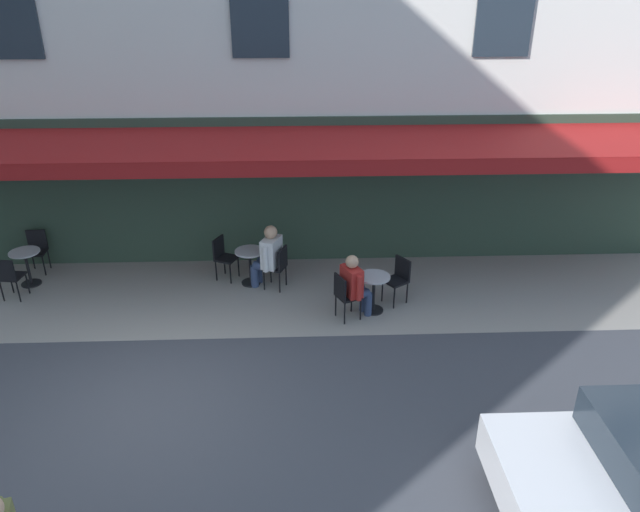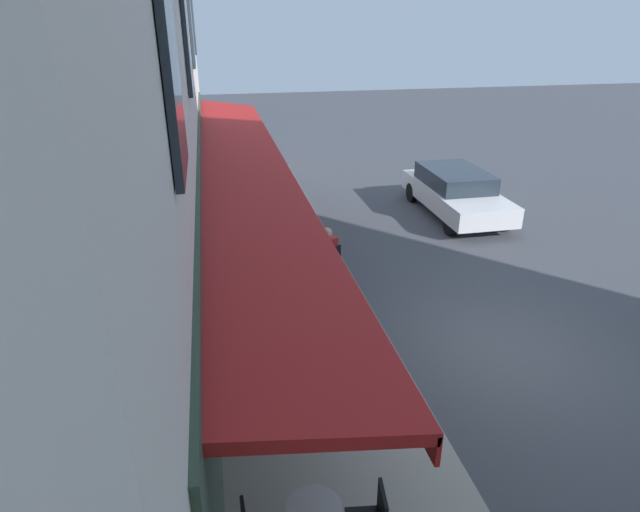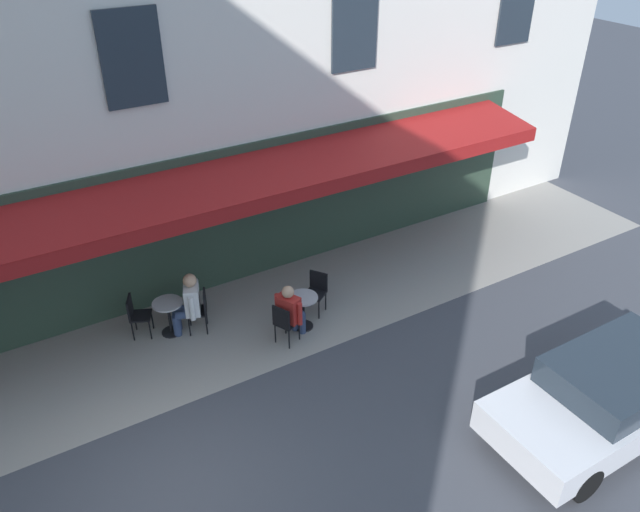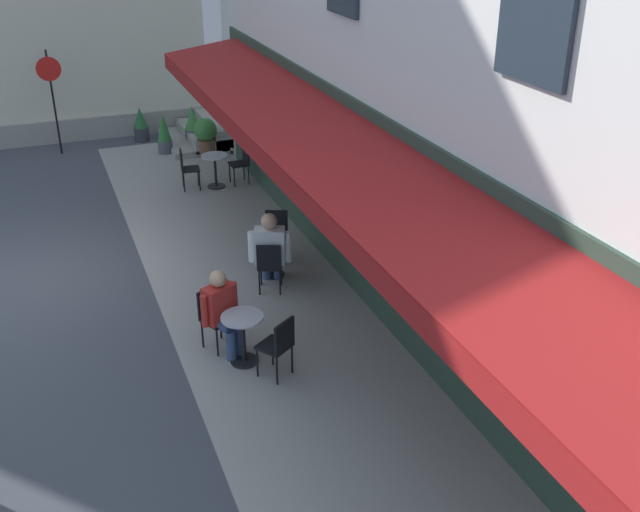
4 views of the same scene
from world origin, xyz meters
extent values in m
plane|color=#42444C|center=(0.00, 0.00, 0.00)|extent=(70.00, 70.00, 0.00)
cube|color=gray|center=(-3.25, -3.40, 0.00)|extent=(20.50, 3.20, 0.01)
cube|color=#2D4233|center=(-3.00, -4.97, 1.60)|extent=(16.00, 0.06, 3.20)
cube|color=maroon|center=(-3.00, -4.15, 2.85)|extent=(15.00, 1.70, 0.36)
cube|color=maroon|center=(-3.00, -3.32, 2.62)|extent=(15.00, 0.04, 0.28)
cube|color=#232D38|center=(-6.33, -4.96, 5.20)|extent=(1.10, 0.06, 1.70)
cube|color=#232D38|center=(-1.67, -4.96, 5.20)|extent=(1.10, 0.06, 1.70)
cube|color=#232D38|center=(3.00, -4.96, 5.20)|extent=(1.10, 0.06, 1.70)
cylinder|color=black|center=(3.23, -3.99, 0.01)|extent=(0.40, 0.40, 0.03)
cylinder|color=black|center=(3.23, -3.99, 0.36)|extent=(0.06, 0.06, 0.72)
cylinder|color=#B7B7BC|center=(3.23, -3.99, 0.73)|extent=(0.60, 0.60, 0.03)
cylinder|color=black|center=(3.11, -3.59, 0.23)|extent=(0.03, 0.03, 0.45)
cylinder|color=black|center=(3.45, -3.64, 0.23)|extent=(0.03, 0.03, 0.45)
cylinder|color=black|center=(3.15, -3.25, 0.23)|extent=(0.03, 0.03, 0.45)
cylinder|color=black|center=(3.49, -3.30, 0.23)|extent=(0.03, 0.03, 0.45)
cube|color=black|center=(3.30, -3.44, 0.47)|extent=(0.45, 0.45, 0.04)
cube|color=black|center=(3.32, -3.27, 0.70)|extent=(0.40, 0.09, 0.42)
cylinder|color=black|center=(3.41, -4.36, 0.23)|extent=(0.03, 0.03, 0.45)
cylinder|color=black|center=(3.07, -4.38, 0.23)|extent=(0.03, 0.03, 0.45)
cylinder|color=black|center=(3.43, -4.70, 0.23)|extent=(0.03, 0.03, 0.45)
cylinder|color=black|center=(3.09, -4.72, 0.23)|extent=(0.03, 0.03, 0.45)
cube|color=black|center=(3.25, -4.54, 0.47)|extent=(0.42, 0.42, 0.04)
cube|color=black|center=(3.26, -4.72, 0.70)|extent=(0.40, 0.06, 0.42)
cylinder|color=black|center=(-3.73, -2.65, 0.01)|extent=(0.40, 0.40, 0.03)
cylinder|color=black|center=(-3.73, -2.65, 0.36)|extent=(0.06, 0.06, 0.72)
cylinder|color=#B7B7BC|center=(-3.73, -2.65, 0.73)|extent=(0.60, 0.60, 0.03)
cylinder|color=black|center=(-3.45, -2.33, 0.23)|extent=(0.03, 0.03, 0.45)
cylinder|color=black|center=(-3.31, -2.64, 0.23)|extent=(0.03, 0.03, 0.45)
cylinder|color=black|center=(-3.15, -2.19, 0.23)|extent=(0.03, 0.03, 0.45)
cylinder|color=black|center=(-3.00, -2.50, 0.23)|extent=(0.03, 0.03, 0.45)
cube|color=black|center=(-3.23, -2.42, 0.47)|extent=(0.53, 0.53, 0.04)
cube|color=black|center=(-3.06, -2.34, 0.70)|extent=(0.21, 0.38, 0.42)
cylinder|color=black|center=(-3.95, -3.00, 0.23)|extent=(0.03, 0.03, 0.45)
cylinder|color=black|center=(-4.14, -2.72, 0.23)|extent=(0.03, 0.03, 0.45)
cylinder|color=black|center=(-4.23, -3.19, 0.23)|extent=(0.03, 0.03, 0.45)
cylinder|color=black|center=(-4.42, -2.91, 0.23)|extent=(0.03, 0.03, 0.45)
cube|color=black|center=(-4.18, -2.96, 0.47)|extent=(0.56, 0.56, 0.04)
cube|color=black|center=(-4.33, -3.06, 0.70)|extent=(0.26, 0.35, 0.42)
cylinder|color=black|center=(-1.33, -3.85, 0.01)|extent=(0.40, 0.40, 0.03)
cylinder|color=black|center=(-1.33, -3.85, 0.36)|extent=(0.06, 0.06, 0.72)
cylinder|color=#B7B7BC|center=(-1.33, -3.85, 0.73)|extent=(0.60, 0.60, 0.03)
cylinder|color=black|center=(-1.74, -3.87, 0.23)|extent=(0.03, 0.03, 0.45)
cylinder|color=black|center=(-1.62, -3.55, 0.23)|extent=(0.03, 0.03, 0.45)
cylinder|color=black|center=(-2.06, -3.74, 0.23)|extent=(0.03, 0.03, 0.45)
cylinder|color=black|center=(-1.93, -3.43, 0.23)|extent=(0.03, 0.03, 0.45)
cube|color=black|center=(-1.84, -3.65, 0.47)|extent=(0.52, 0.52, 0.04)
cube|color=black|center=(-2.00, -3.58, 0.70)|extent=(0.19, 0.39, 0.42)
cylinder|color=black|center=(-0.91, -3.86, 0.23)|extent=(0.03, 0.03, 0.45)
cylinder|color=black|center=(-1.05, -4.17, 0.23)|extent=(0.03, 0.03, 0.45)
cylinder|color=black|center=(-0.60, -4.00, 0.23)|extent=(0.03, 0.03, 0.45)
cylinder|color=black|center=(-0.74, -4.31, 0.23)|extent=(0.03, 0.03, 0.45)
cube|color=black|center=(-0.83, -4.08, 0.47)|extent=(0.53, 0.53, 0.04)
cube|color=black|center=(-0.66, -4.16, 0.70)|extent=(0.20, 0.38, 0.42)
cylinder|color=navy|center=(-3.61, -2.50, 0.23)|extent=(0.15, 0.15, 0.47)
cylinder|color=navy|center=(-3.47, -2.43, 0.49)|extent=(0.36, 0.27, 0.15)
cylinder|color=navy|center=(-3.54, -2.66, 0.23)|extent=(0.15, 0.15, 0.47)
cylinder|color=navy|center=(-3.39, -2.59, 0.49)|extent=(0.36, 0.27, 0.15)
cube|color=red|center=(-3.28, -2.44, 0.76)|extent=(0.42, 0.52, 0.55)
sphere|color=tan|center=(-3.28, -2.44, 1.16)|extent=(0.24, 0.24, 0.24)
cylinder|color=red|center=(-3.40, -2.19, 0.75)|extent=(0.10, 0.10, 0.48)
cylinder|color=red|center=(-3.17, -2.69, 0.75)|extent=(0.10, 0.10, 0.48)
cylinder|color=navy|center=(-1.49, -3.90, 0.23)|extent=(0.16, 0.16, 0.47)
cylinder|color=navy|center=(-1.65, -3.83, 0.49)|extent=(0.39, 0.29, 0.17)
cylinder|color=navy|center=(-1.41, -3.71, 0.23)|extent=(0.16, 0.16, 0.47)
cylinder|color=navy|center=(-1.58, -3.65, 0.49)|extent=(0.39, 0.29, 0.17)
cube|color=silver|center=(-1.78, -3.67, 0.79)|extent=(0.45, 0.57, 0.61)
sphere|color=tan|center=(-1.78, -3.67, 1.23)|extent=(0.27, 0.27, 0.27)
cylinder|color=silver|center=(-1.89, -3.95, 0.78)|extent=(0.11, 0.11, 0.53)
cylinder|color=silver|center=(-1.67, -3.39, 0.78)|extent=(0.11, 0.11, 0.53)
cylinder|color=black|center=(-5.29, 1.44, 0.30)|extent=(0.60, 0.20, 0.60)
camera|label=1|loc=(-2.32, 7.27, 5.99)|focal=33.97mm
camera|label=2|loc=(7.12, -4.73, 5.46)|focal=29.76mm
camera|label=3|loc=(1.17, 6.23, 8.01)|focal=35.00mm
camera|label=4|loc=(-12.38, -0.44, 6.03)|focal=41.91mm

